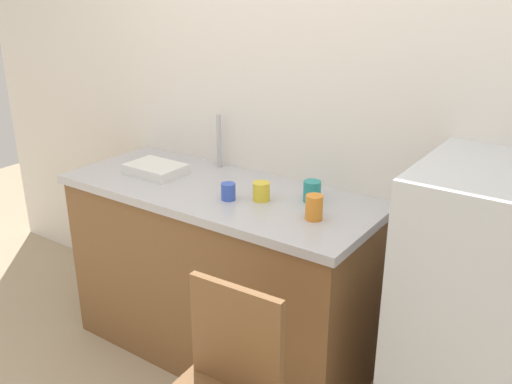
{
  "coord_description": "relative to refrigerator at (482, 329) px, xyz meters",
  "views": [
    {
      "loc": [
        1.25,
        -1.26,
        1.83
      ],
      "look_at": [
        -0.04,
        0.6,
        0.96
      ],
      "focal_mm": 39.04,
      "sensor_mm": 36.0,
      "label": 1
    }
  ],
  "objects": [
    {
      "name": "refrigerator",
      "position": [
        0.0,
        0.0,
        0.0
      ],
      "size": [
        0.57,
        0.61,
        1.24
      ],
      "primitive_type": "cube",
      "color": "silver",
      "rests_on": "ground_plane"
    },
    {
      "name": "faucet",
      "position": [
        -1.43,
        0.25,
        0.43
      ],
      "size": [
        0.02,
        0.02,
        0.28
      ],
      "primitive_type": "cylinder",
      "color": "#B7B7BC",
      "rests_on": "countertop"
    },
    {
      "name": "dish_tray",
      "position": [
        -1.62,
        -0.02,
        0.32
      ],
      "size": [
        0.28,
        0.2,
        0.05
      ],
      "primitive_type": "cube",
      "color": "white",
      "rests_on": "countertop"
    },
    {
      "name": "countertop",
      "position": [
        -1.24,
        0.0,
        0.27
      ],
      "size": [
        1.55,
        0.64,
        0.04
      ],
      "primitive_type": "cube",
      "color": "#B7B7BC",
      "rests_on": "cabinet_base"
    },
    {
      "name": "cup_orange",
      "position": [
        -0.69,
        -0.06,
        0.34
      ],
      "size": [
        0.07,
        0.07,
        0.1
      ],
      "primitive_type": "cylinder",
      "color": "orange",
      "rests_on": "countertop"
    },
    {
      "name": "cabinet_base",
      "position": [
        -1.24,
        0.0,
        -0.18
      ],
      "size": [
        1.51,
        0.6,
        0.87
      ],
      "primitive_type": "cube",
      "color": "brown",
      "rests_on": "ground_plane"
    },
    {
      "name": "cup_yellow",
      "position": [
        -0.99,
        -0.01,
        0.33
      ],
      "size": [
        0.08,
        0.08,
        0.08
      ],
      "primitive_type": "cylinder",
      "color": "yellow",
      "rests_on": "countertop"
    },
    {
      "name": "cup_blue",
      "position": [
        -1.11,
        -0.08,
        0.33
      ],
      "size": [
        0.06,
        0.06,
        0.08
      ],
      "primitive_type": "cylinder",
      "color": "blue",
      "rests_on": "countertop"
    },
    {
      "name": "back_wall",
      "position": [
        -0.95,
        0.35,
        0.64
      ],
      "size": [
        4.8,
        0.1,
        2.51
      ],
      "primitive_type": "cube",
      "color": "white",
      "rests_on": "ground_plane"
    },
    {
      "name": "cup_teal",
      "position": [
        -0.8,
        0.11,
        0.34
      ],
      "size": [
        0.08,
        0.08,
        0.09
      ],
      "primitive_type": "cylinder",
      "color": "teal",
      "rests_on": "countertop"
    }
  ]
}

